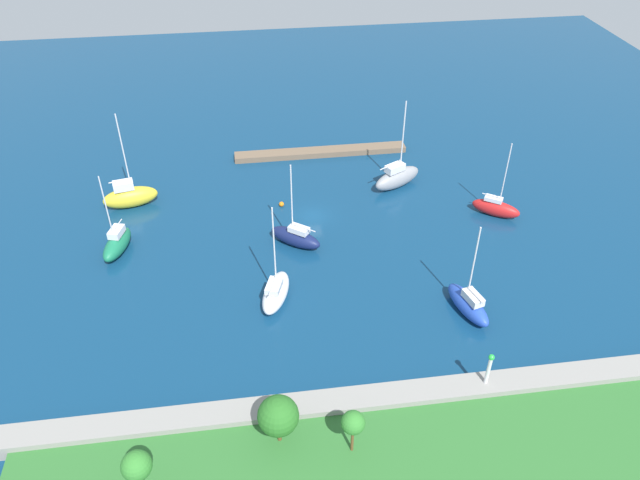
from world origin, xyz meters
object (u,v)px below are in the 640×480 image
at_px(harbor_beacon, 489,367).
at_px(sailboat_yellow_west_end, 130,196).
at_px(sailboat_white_mid_basin, 276,292).
at_px(park_tree_center, 278,416).
at_px(sailboat_blue_east_end, 468,304).
at_px(sailboat_navy_outer_mooring, 296,237).
at_px(sailboat_green_lone_north, 117,243).
at_px(park_tree_midwest, 353,423).
at_px(sailboat_red_far_north, 496,208).
at_px(park_tree_west, 137,466).
at_px(sailboat_gray_off_beacon, 397,177).
at_px(pier_dock, 321,152).
at_px(mooring_buoy_orange, 281,204).

relative_size(harbor_beacon, sailboat_yellow_west_end, 0.27).
distance_m(harbor_beacon, sailboat_white_mid_basin, 24.60).
distance_m(park_tree_center, sailboat_blue_east_end, 26.23).
distance_m(sailboat_blue_east_end, sailboat_navy_outer_mooring, 22.97).
bearing_deg(sailboat_green_lone_north, sailboat_navy_outer_mooring, 101.65).
relative_size(park_tree_center, sailboat_blue_east_end, 0.45).
xyz_separation_m(sailboat_navy_outer_mooring, sailboat_white_mid_basin, (3.29, 10.00, -0.02)).
bearing_deg(park_tree_midwest, sailboat_white_mid_basin, -76.87).
xyz_separation_m(harbor_beacon, sailboat_green_lone_north, (37.38, -27.56, -2.47)).
bearing_deg(sailboat_blue_east_end, sailboat_red_far_north, -44.26).
height_order(park_tree_west, sailboat_gray_off_beacon, sailboat_gray_off_beacon).
distance_m(pier_dock, sailboat_green_lone_north, 35.53).
xyz_separation_m(pier_dock, sailboat_navy_outer_mooring, (6.39, 22.87, 0.79)).
bearing_deg(sailboat_yellow_west_end, sailboat_red_far_north, -22.47).
height_order(pier_dock, sailboat_red_far_north, sailboat_red_far_north).
xyz_separation_m(sailboat_yellow_west_end, sailboat_white_mid_basin, (-18.31, 21.91, -0.43)).
bearing_deg(sailboat_green_lone_north, park_tree_west, 26.53).
height_order(park_tree_midwest, sailboat_blue_east_end, sailboat_blue_east_end).
xyz_separation_m(pier_dock, sailboat_green_lone_north, (28.48, 21.24, 0.84)).
distance_m(sailboat_navy_outer_mooring, sailboat_white_mid_basin, 10.53).
xyz_separation_m(sailboat_blue_east_end, sailboat_white_mid_basin, (20.75, -4.93, -0.05)).
height_order(park_tree_midwest, park_tree_center, park_tree_center).
height_order(pier_dock, sailboat_green_lone_north, sailboat_green_lone_north).
bearing_deg(park_tree_west, sailboat_blue_east_end, -152.04).
xyz_separation_m(park_tree_midwest, sailboat_navy_outer_mooring, (1.59, -30.91, -3.43)).
distance_m(sailboat_yellow_west_end, mooring_buoy_orange, 20.82).
relative_size(park_tree_center, sailboat_navy_outer_mooring, 0.44).
bearing_deg(sailboat_yellow_west_end, sailboat_blue_east_end, -46.52).
bearing_deg(sailboat_navy_outer_mooring, sailboat_blue_east_end, 176.90).
bearing_deg(harbor_beacon, sailboat_gray_off_beacon, -91.05).
distance_m(pier_dock, sailboat_yellow_west_end, 30.08).
relative_size(park_tree_midwest, sailboat_yellow_west_end, 0.35).
distance_m(park_tree_west, sailboat_green_lone_north, 34.91).
distance_m(pier_dock, sailboat_blue_east_end, 39.40).
xyz_separation_m(sailboat_blue_east_end, mooring_buoy_orange, (18.48, -23.93, -0.91)).
relative_size(park_tree_center, mooring_buoy_orange, 7.25).
distance_m(park_tree_center, mooring_buoy_orange, 38.38).
height_order(park_tree_midwest, sailboat_navy_outer_mooring, sailboat_navy_outer_mooring).
bearing_deg(park_tree_west, pier_dock, -111.71).
bearing_deg(mooring_buoy_orange, sailboat_yellow_west_end, -8.04).
height_order(pier_dock, park_tree_midwest, park_tree_midwest).
bearing_deg(park_tree_west, park_tree_center, -162.73).
relative_size(sailboat_red_far_north, sailboat_white_mid_basin, 0.89).
bearing_deg(pier_dock, sailboat_blue_east_end, 106.33).
distance_m(harbor_beacon, sailboat_navy_outer_mooring, 30.20).
height_order(sailboat_green_lone_north, sailboat_white_mid_basin, sailboat_white_mid_basin).
distance_m(pier_dock, sailboat_navy_outer_mooring, 23.76).
bearing_deg(sailboat_white_mid_basin, sailboat_red_far_north, -48.39).
bearing_deg(sailboat_white_mid_basin, park_tree_west, 170.07).
bearing_deg(sailboat_yellow_west_end, pier_dock, 9.38).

